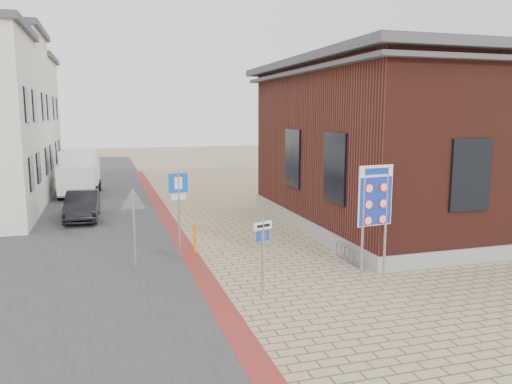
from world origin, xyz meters
TOP-DOWN VIEW (x-y plane):
  - ground at (0.00, 0.00)m, footprint 120.00×120.00m
  - road_strip at (-5.50, 15.00)m, footprint 7.00×60.00m
  - curb_strip at (-2.00, 10.00)m, footprint 0.60×40.00m
  - brick_building at (8.99, 7.00)m, footprint 13.00×13.00m
  - bike_rack at (2.65, 2.20)m, footprint 0.08×1.80m
  - sedan at (-5.58, 11.50)m, footprint 1.48×3.88m
  - box_truck at (-5.96, 18.68)m, footprint 2.28×4.98m
  - border_sign at (2.50, 0.50)m, footprint 1.11×0.20m
  - essen_sign at (-0.80, 0.30)m, footprint 0.54×0.22m
  - parking_sign at (-2.32, 4.50)m, footprint 0.62×0.10m
  - yield_sign at (-3.80, 3.50)m, footprint 0.86×0.19m
  - bollard at (-1.80, 4.61)m, footprint 0.11×0.11m

SIDE VIEW (x-z plane):
  - ground at x=0.00m, z-range 0.00..0.00m
  - road_strip at x=-5.50m, z-range 0.00..0.02m
  - curb_strip at x=-2.00m, z-range 0.00..0.03m
  - bike_rack at x=2.65m, z-range -0.04..0.56m
  - bollard at x=-1.80m, z-range 0.00..1.01m
  - sedan at x=-5.58m, z-range 0.00..1.26m
  - box_truck at x=-5.96m, z-range 0.04..2.60m
  - essen_sign at x=-0.80m, z-range 0.30..2.36m
  - yield_sign at x=-3.80m, z-range 0.64..3.07m
  - parking_sign at x=-2.32m, z-range 0.54..3.36m
  - border_sign at x=2.50m, z-range 0.73..3.98m
  - brick_building at x=8.99m, z-range 0.09..6.89m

